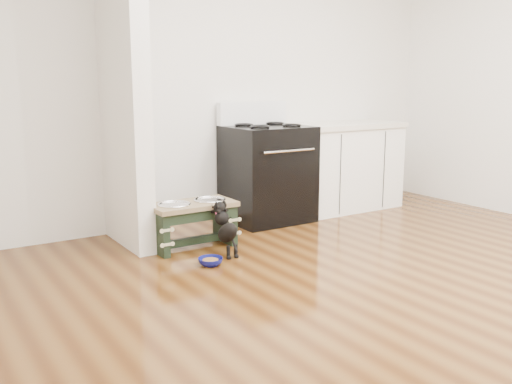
# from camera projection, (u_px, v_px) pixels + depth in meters

# --- Properties ---
(ground) EXTENTS (5.00, 5.00, 0.00)m
(ground) POSITION_uv_depth(u_px,v_px,m) (421.00, 293.00, 3.68)
(ground) COLOR #41220B
(ground) RESTS_ON ground
(room_shell) EXTENTS (5.00, 5.00, 5.00)m
(room_shell) POSITION_uv_depth(u_px,v_px,m) (437.00, 34.00, 3.36)
(room_shell) COLOR silver
(room_shell) RESTS_ON ground
(partition_wall) EXTENTS (0.15, 0.80, 2.70)m
(partition_wall) POSITION_uv_depth(u_px,v_px,m) (123.00, 80.00, 4.52)
(partition_wall) COLOR silver
(partition_wall) RESTS_ON ground
(oven_range) EXTENTS (0.76, 0.69, 1.14)m
(oven_range) POSITION_uv_depth(u_px,v_px,m) (267.00, 172.00, 5.50)
(oven_range) COLOR black
(oven_range) RESTS_ON ground
(cabinet_run) EXTENTS (1.24, 0.64, 0.91)m
(cabinet_run) POSITION_uv_depth(u_px,v_px,m) (343.00, 166.00, 6.04)
(cabinet_run) COLOR white
(cabinet_run) RESTS_ON ground
(dog_feeder) EXTENTS (0.69, 0.37, 0.39)m
(dog_feeder) POSITION_uv_depth(u_px,v_px,m) (193.00, 216.00, 4.63)
(dog_feeder) COLOR black
(dog_feeder) RESTS_ON ground
(puppy) EXTENTS (0.12, 0.35, 0.42)m
(puppy) POSITION_uv_depth(u_px,v_px,m) (225.00, 227.00, 4.44)
(puppy) COLOR black
(puppy) RESTS_ON ground
(floor_bowl) EXTENTS (0.19, 0.19, 0.06)m
(floor_bowl) POSITION_uv_depth(u_px,v_px,m) (210.00, 262.00, 4.23)
(floor_bowl) COLOR #0D115E
(floor_bowl) RESTS_ON ground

